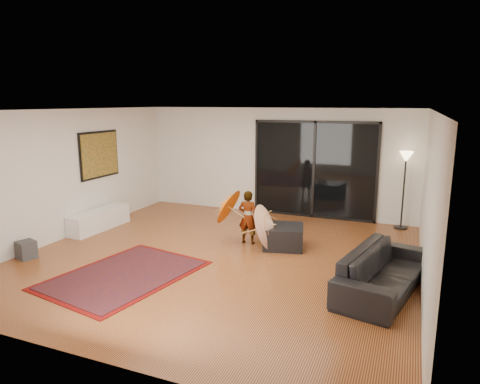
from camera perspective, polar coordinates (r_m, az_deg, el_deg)
The scene contains 17 objects.
floor at distance 8.10m, azimuth -2.89°, elevation -8.61°, with size 7.00×7.00×0.00m, color #AE612F.
ceiling at distance 7.59m, azimuth -3.11°, elevation 10.85°, with size 7.00×7.00×0.00m, color white.
wall_back at distance 10.96m, azimuth 4.78°, elevation 4.07°, with size 7.00×7.00×0.00m, color silver.
wall_front at distance 4.90m, azimuth -20.70°, elevation -6.59°, with size 7.00×7.00×0.00m, color silver.
wall_left at distance 9.73m, azimuth -22.04°, elevation 2.24°, with size 7.00×7.00×0.00m, color silver.
wall_right at distance 7.04m, azimuth 23.81°, elevation -1.33°, with size 7.00×7.00×0.00m, color silver.
sliding_door at distance 10.70m, azimuth 9.84°, elevation 2.93°, with size 3.06×0.07×2.40m.
painting at distance 10.40m, azimuth -18.21°, elevation 4.76°, with size 0.04×1.28×1.08m.
media_console at distance 10.22m, azimuth -18.23°, elevation -3.52°, with size 0.40×1.61×0.45m, color white.
speaker at distance 8.88m, azimuth -26.60°, elevation -6.90°, with size 0.29×0.29×0.33m, color #424244.
persian_rug at distance 7.52m, azimuth -15.14°, elevation -10.61°, with size 2.23×2.80×0.02m.
sofa at distance 6.95m, azimuth 18.57°, elevation -9.94°, with size 2.22×0.87×0.65m, color black.
ottoman at distance 8.58m, azimuth 5.81°, elevation -5.92°, with size 0.76×0.76×0.44m, color black.
floor_lamp at distance 10.23m, azimuth 21.19°, elevation 2.99°, with size 0.30×0.30×1.77m.
child at distance 8.68m, azimuth 1.07°, elevation -3.38°, with size 0.40×0.26×1.10m, color #999999.
parasol_orange at distance 8.79m, azimuth -2.39°, elevation -1.95°, with size 0.53×0.79×0.85m.
parasol_white at distance 8.36m, azimuth 4.55°, elevation -4.33°, with size 0.52×0.92×0.94m.
Camera 1 is at (3.22, -6.87, 2.84)m, focal length 32.00 mm.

